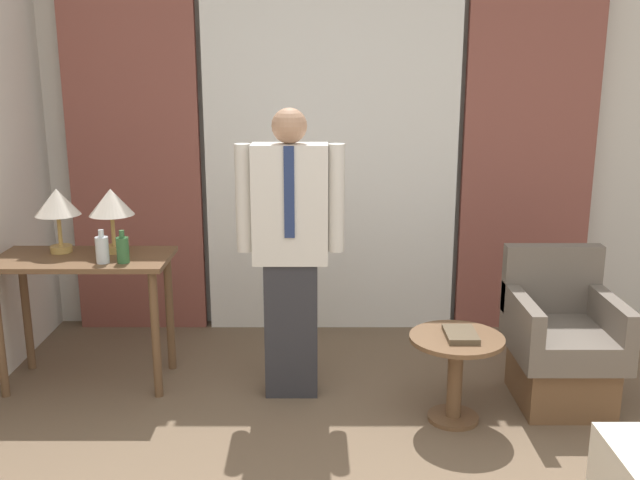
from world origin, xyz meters
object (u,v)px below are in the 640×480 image
at_px(bottle_near_edge, 101,249).
at_px(bottle_by_lamp, 122,249).
at_px(side_table, 455,363).
at_px(book, 460,334).
at_px(armchair, 559,346).
at_px(table_lamp_right, 110,205).
at_px(table_lamp_left, 56,205).
at_px(desk, 83,280).
at_px(person, 289,244).

relative_size(bottle_near_edge, bottle_by_lamp, 1.02).
height_order(side_table, book, book).
relative_size(armchair, side_table, 1.71).
height_order(table_lamp_right, bottle_near_edge, table_lamp_right).
xyz_separation_m(table_lamp_left, side_table, (2.29, -0.58, -0.75)).
relative_size(desk, bottle_near_edge, 5.28).
height_order(table_lamp_left, person, person).
relative_size(bottle_by_lamp, book, 0.79).
bearing_deg(person, bottle_near_edge, 178.91).
distance_m(table_lamp_left, person, 1.42).
bearing_deg(armchair, side_table, -159.68).
distance_m(bottle_near_edge, armchair, 2.67).
height_order(bottle_by_lamp, side_table, bottle_by_lamp).
bearing_deg(bottle_by_lamp, table_lamp_right, 116.74).
distance_m(table_lamp_right, book, 2.15).
relative_size(table_lamp_left, person, 0.23).
distance_m(table_lamp_right, bottle_by_lamp, 0.33).
relative_size(side_table, book, 2.12).
distance_m(person, side_table, 1.12).
xyz_separation_m(bottle_near_edge, armchair, (2.61, -0.11, -0.54)).
bearing_deg(book, bottle_by_lamp, 169.07).
relative_size(person, armchair, 1.93).
bearing_deg(bottle_near_edge, book, -10.18).
relative_size(table_lamp_right, book, 1.62).
height_order(table_lamp_left, side_table, table_lamp_left).
distance_m(armchair, book, 0.69).
distance_m(desk, side_table, 2.20).
distance_m(table_lamp_right, armchair, 2.74).
bearing_deg(bottle_near_edge, table_lamp_right, 90.11).
height_order(bottle_near_edge, bottle_by_lamp, bottle_near_edge).
bearing_deg(table_lamp_left, desk, -33.12).
bearing_deg(armchair, table_lamp_left, 173.26).
bearing_deg(armchair, table_lamp_right, 172.44).
bearing_deg(armchair, book, -158.65).
xyz_separation_m(armchair, side_table, (-0.64, -0.24, 0.00)).
bearing_deg(person, desk, 173.01).
height_order(desk, armchair, armchair).
relative_size(table_lamp_right, armchair, 0.45).
xyz_separation_m(desk, armchair, (2.77, -0.24, -0.32)).
bearing_deg(bottle_by_lamp, book, -10.93).
height_order(table_lamp_left, armchair, table_lamp_left).
height_order(table_lamp_left, table_lamp_right, same).
distance_m(armchair, side_table, 0.69).
bearing_deg(side_table, bottle_by_lamp, 169.15).
relative_size(table_lamp_right, bottle_by_lamp, 2.04).
xyz_separation_m(bottle_near_edge, side_table, (1.97, -0.35, -0.54)).
bearing_deg(armchair, bottle_by_lamp, 177.33).
bearing_deg(side_table, desk, 167.27).
xyz_separation_m(desk, bottle_near_edge, (0.16, -0.13, 0.22)).
xyz_separation_m(table_lamp_right, bottle_near_edge, (0.00, -0.23, -0.21)).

